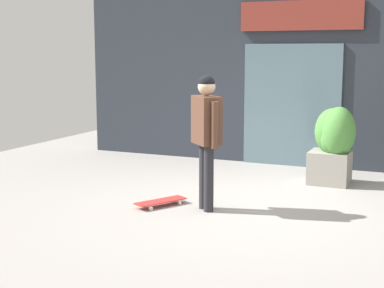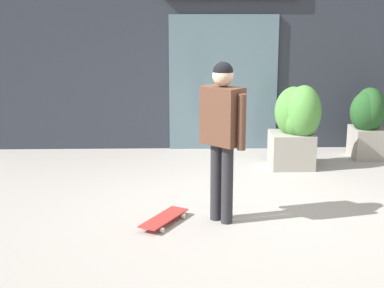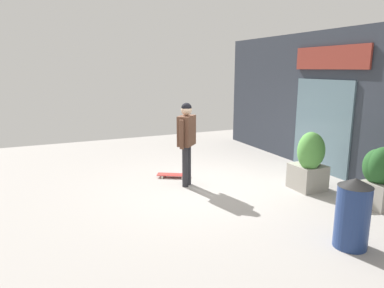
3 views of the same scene
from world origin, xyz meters
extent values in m
plane|color=#9E9993|center=(0.00, 0.00, 0.00)|extent=(12.00, 12.00, 0.00)
cube|color=#2D333D|center=(0.00, 3.16, 1.67)|extent=(8.52, 0.25, 3.35)
cube|color=slate|center=(-0.07, 3.01, 1.11)|extent=(1.78, 0.06, 2.22)
cube|color=maroon|center=(0.04, 2.99, 2.71)|extent=(2.19, 0.05, 0.52)
cylinder|color=#28282D|center=(-0.30, -0.46, 0.44)|extent=(0.13, 0.13, 0.89)
cylinder|color=#28282D|center=(-0.41, -0.34, 0.44)|extent=(0.13, 0.13, 0.89)
cube|color=brown|center=(-0.35, -0.40, 1.20)|extent=(0.50, 0.49, 0.63)
cylinder|color=brown|center=(-0.17, -0.59, 1.16)|extent=(0.09, 0.09, 0.60)
cylinder|color=brown|center=(-0.54, -0.21, 1.16)|extent=(0.09, 0.09, 0.60)
sphere|color=beige|center=(-0.35, -0.40, 1.63)|extent=(0.23, 0.23, 0.23)
sphere|color=black|center=(-0.35, -0.40, 1.67)|extent=(0.22, 0.22, 0.22)
cube|color=red|center=(-1.00, -0.47, 0.07)|extent=(0.55, 0.75, 0.02)
cylinder|color=silver|center=(-1.01, -0.73, 0.03)|extent=(0.05, 0.06, 0.05)
cylinder|color=silver|center=(-1.22, -0.62, 0.03)|extent=(0.05, 0.06, 0.05)
cylinder|color=silver|center=(-0.78, -0.32, 0.03)|extent=(0.05, 0.06, 0.05)
cylinder|color=silver|center=(-0.98, -0.20, 0.03)|extent=(0.05, 0.06, 0.05)
cube|color=gray|center=(0.86, 1.82, 0.26)|extent=(0.62, 0.60, 0.52)
ellipsoid|color=#4C8C3D|center=(1.00, 1.72, 0.85)|extent=(0.51, 0.51, 0.78)
ellipsoid|color=#4C8C3D|center=(0.88, 1.86, 0.83)|extent=(0.56, 0.52, 0.74)
ellipsoid|color=#4C8C3D|center=(0.90, 1.78, 0.74)|extent=(0.38, 0.45, 0.51)
camera|label=1|loc=(2.44, -7.28, 2.08)|focal=53.94mm
camera|label=2|loc=(-0.85, -6.56, 2.36)|focal=54.65mm
camera|label=3|loc=(6.27, -3.19, 2.48)|focal=32.71mm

